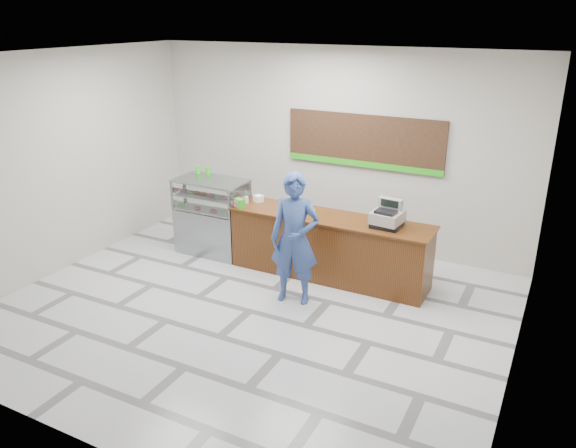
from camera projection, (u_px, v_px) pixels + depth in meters
The scene contains 16 objects.
floor at pixel (250, 311), 8.03m from camera, with size 7.00×7.00×0.00m, color silver.
back_wall at pixel (335, 149), 9.91m from camera, with size 7.00×7.00×0.00m, color #BCB7AC.
ceiling at pixel (243, 57), 6.79m from camera, with size 7.00×7.00×0.00m, color silver.
sales_counter at pixel (329, 247), 8.90m from camera, with size 3.26×0.76×1.03m.
display_case at pixel (212, 216), 9.80m from camera, with size 1.22×0.72×1.33m.
menu_board at pixel (364, 142), 9.57m from camera, with size 2.80×0.06×0.90m.
cash_register at pixel (388, 217), 8.29m from camera, with size 0.47×0.49×0.40m.
card_terminal at pixel (397, 225), 8.32m from camera, with size 0.07×0.14×0.04m, color black.
serving_tray at pixel (303, 210), 8.99m from camera, with size 0.40×0.32×0.02m.
napkin_box at pixel (258, 199), 9.38m from camera, with size 0.13×0.13×0.11m, color white.
straw_cup at pixel (246, 200), 9.33m from camera, with size 0.07×0.07×0.11m, color silver.
promo_box at pixel (239, 203), 9.11m from camera, with size 0.17×0.11×0.15m, color green.
donut_decal at pixel (377, 226), 8.33m from camera, with size 0.17×0.17×0.00m, color #CF5388.
green_cup_left at pixel (198, 170), 9.91m from camera, with size 0.09×0.09×0.14m, color green.
green_cup_right at pixel (208, 170), 9.88m from camera, with size 0.09×0.09×0.14m, color green.
customer at pixel (295, 239), 8.02m from camera, with size 0.71×0.47×1.95m, color #314A87.
Camera 1 is at (3.73, -6.03, 4.02)m, focal length 35.00 mm.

